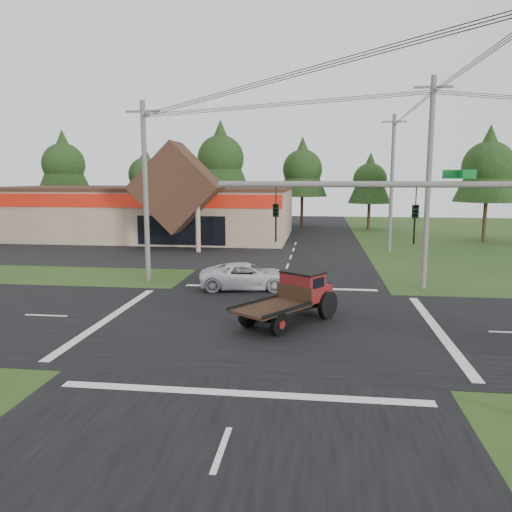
# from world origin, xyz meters

# --- Properties ---
(ground) EXTENTS (120.00, 120.00, 0.00)m
(ground) POSITION_xyz_m (0.00, 0.00, 0.00)
(ground) COLOR #244117
(ground) RESTS_ON ground
(road_ns) EXTENTS (12.00, 120.00, 0.02)m
(road_ns) POSITION_xyz_m (0.00, 0.00, 0.01)
(road_ns) COLOR black
(road_ns) RESTS_ON ground
(road_ew) EXTENTS (120.00, 12.00, 0.02)m
(road_ew) POSITION_xyz_m (0.00, 0.00, 0.01)
(road_ew) COLOR black
(road_ew) RESTS_ON ground
(parking_apron) EXTENTS (28.00, 14.00, 0.02)m
(parking_apron) POSITION_xyz_m (-14.00, 19.00, 0.01)
(parking_apron) COLOR black
(parking_apron) RESTS_ON ground
(cvs_building) EXTENTS (30.40, 18.20, 9.19)m
(cvs_building) POSITION_xyz_m (-15.70, 29.57, 2.78)
(cvs_building) COLOR gray
(cvs_building) RESTS_ON ground
(traffic_signal_mast) EXTENTS (8.12, 0.24, 7.00)m
(traffic_signal_mast) POSITION_xyz_m (5.82, -7.50, 4.43)
(traffic_signal_mast) COLOR #595651
(traffic_signal_mast) RESTS_ON ground
(utility_pole_nw) EXTENTS (2.00, 0.30, 10.50)m
(utility_pole_nw) POSITION_xyz_m (-8.00, 8.00, 5.39)
(utility_pole_nw) COLOR #595651
(utility_pole_nw) RESTS_ON ground
(utility_pole_ne) EXTENTS (2.00, 0.30, 11.50)m
(utility_pole_ne) POSITION_xyz_m (8.00, 8.00, 5.89)
(utility_pole_ne) COLOR #595651
(utility_pole_ne) RESTS_ON ground
(utility_pole_n) EXTENTS (2.00, 0.30, 11.20)m
(utility_pole_n) POSITION_xyz_m (8.00, 22.00, 5.74)
(utility_pole_n) COLOR #595651
(utility_pole_n) RESTS_ON ground
(tree_row_a) EXTENTS (6.72, 6.72, 12.12)m
(tree_row_a) POSITION_xyz_m (-30.00, 40.00, 8.05)
(tree_row_a) COLOR #332316
(tree_row_a) RESTS_ON ground
(tree_row_b) EXTENTS (5.60, 5.60, 10.10)m
(tree_row_b) POSITION_xyz_m (-20.00, 42.00, 6.70)
(tree_row_b) COLOR #332316
(tree_row_b) RESTS_ON ground
(tree_row_c) EXTENTS (7.28, 7.28, 13.13)m
(tree_row_c) POSITION_xyz_m (-10.00, 41.00, 8.72)
(tree_row_c) COLOR #332316
(tree_row_c) RESTS_ON ground
(tree_row_d) EXTENTS (6.16, 6.16, 11.11)m
(tree_row_d) POSITION_xyz_m (0.00, 42.00, 7.38)
(tree_row_d) COLOR #332316
(tree_row_d) RESTS_ON ground
(tree_row_e) EXTENTS (5.04, 5.04, 9.09)m
(tree_row_e) POSITION_xyz_m (8.00, 40.00, 6.03)
(tree_row_e) COLOR #332316
(tree_row_e) RESTS_ON ground
(tree_side_ne) EXTENTS (6.16, 6.16, 11.11)m
(tree_side_ne) POSITION_xyz_m (18.00, 30.00, 7.38)
(tree_side_ne) COLOR #332316
(tree_side_ne) RESTS_ON ground
(antique_flatbed_truck) EXTENTS (4.61, 5.35, 2.16)m
(antique_flatbed_truck) POSITION_xyz_m (0.85, 0.19, 1.08)
(antique_flatbed_truck) COLOR #50130B
(antique_flatbed_truck) RESTS_ON ground
(white_pickup) EXTENTS (5.47, 3.04, 1.45)m
(white_pickup) POSITION_xyz_m (-1.81, 6.61, 0.72)
(white_pickup) COLOR silver
(white_pickup) RESTS_ON ground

